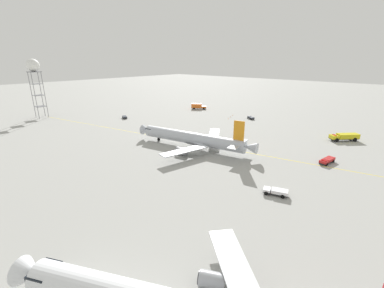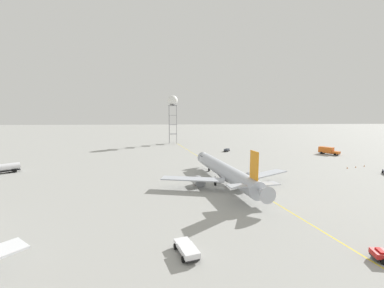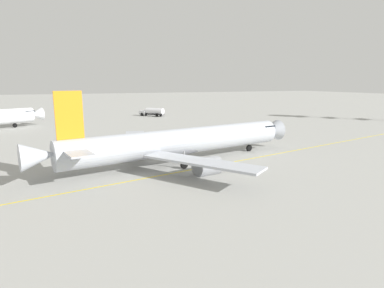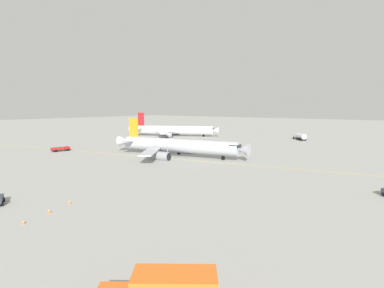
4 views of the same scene
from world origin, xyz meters
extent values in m
plane|color=#9E9E99|center=(0.00, 0.00, 0.00)|extent=(600.00, 600.00, 0.00)
cylinder|color=#B2B7C1|center=(3.45, -1.42, 3.14)|extent=(35.86, 10.35, 3.81)
cone|color=#B2B7C1|center=(22.21, 2.10, 3.14)|extent=(3.62, 4.11, 3.62)
cone|color=#B2B7C1|center=(-15.60, -5.01, 3.44)|extent=(4.53, 3.92, 3.24)
cube|color=black|center=(20.05, 1.70, 4.00)|extent=(2.96, 3.62, 0.70)
ellipsoid|color=slate|center=(1.69, -1.75, 2.10)|extent=(13.29, 5.75, 2.09)
cube|color=orange|center=(-12.02, -4.33, 7.90)|extent=(3.19, 0.83, 5.70)
cube|color=#B2B7C1|center=(-12.59, -1.31, 3.90)|extent=(3.41, 5.03, 0.20)
cube|color=#B2B7C1|center=(-11.45, -7.35, 3.90)|extent=(3.41, 5.03, 0.20)
cube|color=#B2B7C1|center=(-1.55, 7.28, 2.48)|extent=(6.54, 15.50, 0.28)
cube|color=#B2B7C1|center=(1.95, -11.35, 2.48)|extent=(11.20, 14.43, 0.28)
cylinder|color=gray|center=(1.42, 5.52, 1.01)|extent=(3.74, 3.01, 2.43)
cylinder|color=black|center=(3.11, 5.84, 1.01)|extent=(0.53, 2.06, 2.07)
cylinder|color=gray|center=(4.08, -8.64, 1.01)|extent=(3.74, 3.01, 2.43)
cylinder|color=black|center=(5.77, -8.32, 1.01)|extent=(0.53, 2.06, 2.07)
cylinder|color=#9EA0A5|center=(16.81, 1.09, 1.51)|extent=(0.20, 0.20, 1.93)
cylinder|color=black|center=(16.81, 1.09, 0.55)|extent=(1.14, 0.50, 1.10)
cylinder|color=#9EA0A5|center=(1.08, 1.49, 1.51)|extent=(0.20, 0.20, 1.93)
cylinder|color=black|center=(1.08, 1.49, 0.55)|extent=(1.14, 0.50, 1.10)
cylinder|color=#9EA0A5|center=(2.30, -5.00, 1.51)|extent=(0.20, 0.20, 1.93)
cylinder|color=black|center=(2.30, -5.00, 0.55)|extent=(1.14, 0.50, 1.10)
cone|color=white|center=(-18.45, 52.62, 3.04)|extent=(4.29, 4.59, 3.64)
cube|color=black|center=(-20.43, 51.65, 3.90)|extent=(3.59, 3.98, 0.70)
cylinder|color=#9EA0A5|center=(-23.61, 50.09, 1.46)|extent=(0.20, 0.20, 1.82)
cylinder|color=black|center=(-23.61, 50.09, 0.55)|extent=(1.12, 0.75, 1.10)
cube|color=#232326|center=(17.32, 63.41, 0.65)|extent=(7.56, 8.42, 0.20)
cube|color=silver|center=(15.11, 66.04, 1.30)|extent=(3.41, 3.41, 1.10)
cube|color=black|center=(14.40, 66.88, 1.47)|extent=(1.62, 1.38, 0.62)
cylinder|color=silver|center=(18.16, 62.42, 1.81)|extent=(5.92, 6.46, 2.12)
cylinder|color=black|center=(14.30, 65.10, 0.55)|extent=(0.92, 1.02, 1.10)
cylinder|color=black|center=(16.16, 66.68, 0.55)|extent=(0.92, 1.02, 1.10)
cylinder|color=black|center=(18.30, 60.36, 0.55)|extent=(0.92, 1.02, 1.10)
cylinder|color=black|center=(20.17, 61.93, 0.55)|extent=(0.92, 1.02, 1.10)
cube|color=yellow|center=(7.30, -5.06, 0.00)|extent=(161.71, 32.70, 0.01)
camera|label=1|loc=(-49.19, 58.18, 27.54)|focal=24.16mm
camera|label=2|loc=(-62.26, 11.07, 18.66)|focal=24.41mm
camera|label=3|loc=(-13.40, -44.53, 11.76)|focal=29.81mm
camera|label=4|loc=(58.66, -68.53, 14.26)|focal=28.60mm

